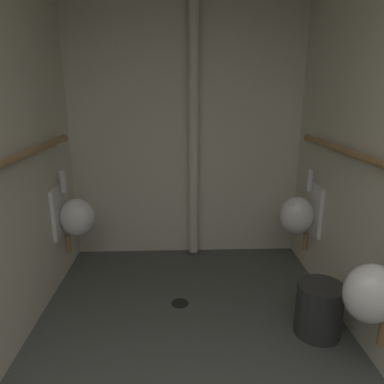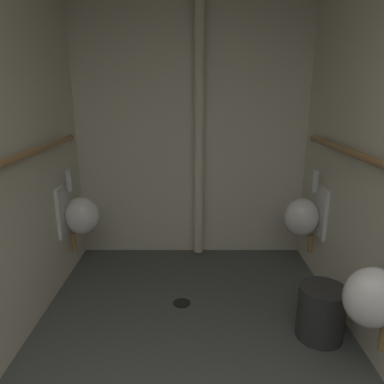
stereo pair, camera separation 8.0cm
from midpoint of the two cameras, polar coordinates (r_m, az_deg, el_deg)
wall_back at (r=3.56m, az=0.31°, el=9.55°), size 2.39×0.06×2.51m
urinal_left_mid at (r=3.29m, az=-17.13°, el=-3.49°), size 0.32×0.30×0.76m
urinal_right_mid at (r=2.23m, az=28.12°, el=-14.36°), size 0.32×0.30×0.76m
urinal_right_far at (r=3.28m, az=17.97°, el=-3.61°), size 0.32×0.30×0.76m
standpipe_back_wall at (r=3.46m, az=1.52°, el=9.35°), size 0.10×0.10×2.46m
floor_drain at (r=3.00m, az=-1.05°, el=-17.32°), size 0.14×0.14×0.01m
waste_bin at (r=2.73m, az=20.54°, el=-17.54°), size 0.32×0.32×0.38m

